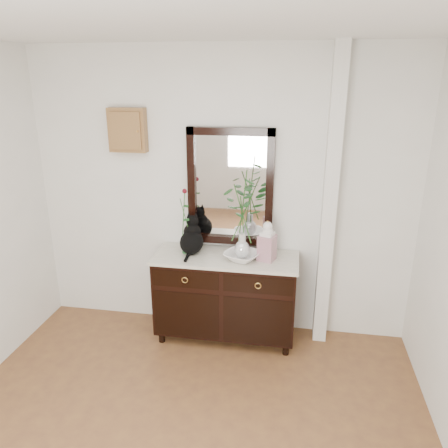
% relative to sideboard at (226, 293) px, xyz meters
% --- Properties ---
extents(wall_back, '(3.60, 0.04, 2.70)m').
position_rel_sideboard_xyz_m(wall_back, '(-0.10, 0.25, 0.88)').
color(wall_back, white).
rests_on(wall_back, ground).
extents(pilaster, '(0.12, 0.20, 2.70)m').
position_rel_sideboard_xyz_m(pilaster, '(0.90, 0.17, 0.88)').
color(pilaster, white).
rests_on(pilaster, ground).
extents(sideboard, '(1.33, 0.52, 0.82)m').
position_rel_sideboard_xyz_m(sideboard, '(0.00, 0.00, 0.00)').
color(sideboard, black).
rests_on(sideboard, ground).
extents(wall_mirror, '(0.80, 0.06, 1.10)m').
position_rel_sideboard_xyz_m(wall_mirror, '(-0.00, 0.24, 0.97)').
color(wall_mirror, black).
rests_on(wall_mirror, wall_back).
extents(key_cabinet, '(0.35, 0.10, 0.40)m').
position_rel_sideboard_xyz_m(key_cabinet, '(-0.95, 0.21, 1.48)').
color(key_cabinet, brown).
rests_on(key_cabinet, wall_back).
extents(cat, '(0.27, 0.32, 0.35)m').
position_rel_sideboard_xyz_m(cat, '(-0.33, 0.04, 0.55)').
color(cat, black).
rests_on(cat, sideboard).
extents(lotus_bowl, '(0.40, 0.40, 0.08)m').
position_rel_sideboard_xyz_m(lotus_bowl, '(0.16, -0.05, 0.41)').
color(lotus_bowl, white).
rests_on(lotus_bowl, sideboard).
extents(vase_branches, '(0.39, 0.39, 0.82)m').
position_rel_sideboard_xyz_m(vase_branches, '(0.16, -0.05, 0.81)').
color(vase_branches, silver).
rests_on(vase_branches, lotus_bowl).
extents(bud_vase_rose, '(0.09, 0.09, 0.63)m').
position_rel_sideboard_xyz_m(bud_vase_rose, '(-0.39, 0.02, 0.69)').
color(bud_vase_rose, '#286432').
rests_on(bud_vase_rose, sideboard).
extents(ginger_jar, '(0.18, 0.18, 0.37)m').
position_rel_sideboard_xyz_m(ginger_jar, '(0.37, -0.01, 0.56)').
color(ginger_jar, silver).
rests_on(ginger_jar, sideboard).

